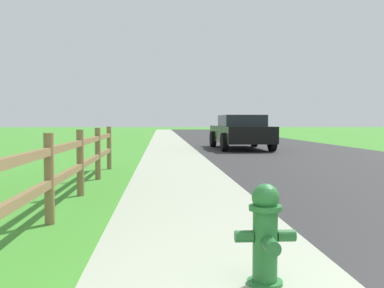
# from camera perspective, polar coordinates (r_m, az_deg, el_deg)

# --- Properties ---
(ground_plane) EXTENTS (120.00, 120.00, 0.00)m
(ground_plane) POSITION_cam_1_polar(r_m,az_deg,el_deg) (26.43, -0.98, 0.44)
(ground_plane) COLOR #418E2D
(road_asphalt) EXTENTS (7.00, 66.00, 0.01)m
(road_asphalt) POSITION_cam_1_polar(r_m,az_deg,el_deg) (28.81, 5.78, 0.64)
(road_asphalt) COLOR #2D2D2D
(road_asphalt) RESTS_ON ground
(curb_concrete) EXTENTS (6.00, 66.00, 0.01)m
(curb_concrete) POSITION_cam_1_polar(r_m,az_deg,el_deg) (28.43, -7.24, 0.60)
(curb_concrete) COLOR #A1AB91
(curb_concrete) RESTS_ON ground
(grass_verge) EXTENTS (5.00, 66.00, 0.00)m
(grass_verge) POSITION_cam_1_polar(r_m,az_deg,el_deg) (28.56, -10.25, 0.60)
(grass_verge) COLOR #418E2D
(grass_verge) RESTS_ON ground
(fire_hydrant) EXTENTS (0.43, 0.37, 0.72)m
(fire_hydrant) POSITION_cam_1_polar(r_m,az_deg,el_deg) (3.21, 9.39, -11.26)
(fire_hydrant) COLOR #287233
(fire_hydrant) RESTS_ON ground
(rail_fence) EXTENTS (0.11, 9.66, 1.02)m
(rail_fence) POSITION_cam_1_polar(r_m,az_deg,el_deg) (6.09, -15.69, -2.46)
(rail_fence) COLOR olive
(rail_fence) RESTS_ON ground
(parked_suv_black) EXTENTS (2.20, 4.78, 1.40)m
(parked_suv_black) POSITION_cam_1_polar(r_m,az_deg,el_deg) (18.53, 6.25, 1.59)
(parked_suv_black) COLOR black
(parked_suv_black) RESTS_ON ground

